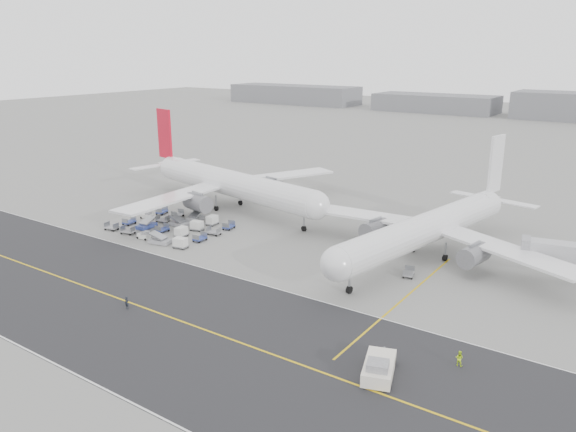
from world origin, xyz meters
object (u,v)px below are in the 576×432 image
Objects in this scene: airliner_a at (229,183)px; airliner_b at (430,227)px; pushback_tug at (379,368)px; ground_crew_a at (127,303)px; ground_crew_b at (459,358)px.

airliner_b is at bearing -84.01° from airliner_a.
pushback_tug is at bearing -115.38° from airliner_a.
pushback_tug is (9.33, -38.91, -4.40)m from airliner_b.
pushback_tug reaches higher than ground_crew_a.
airliner_a is 53.10m from ground_crew_a.
airliner_a is at bearing -29.03° from ground_crew_b.
airliner_b is 29.22× the size of ground_crew_b.
airliner_a is 32.31× the size of ground_crew_a.
ground_crew_a is at bearing 168.63° from pushback_tug.
airliner_a reaches higher than airliner_b.
airliner_a is at bearing -175.10° from airliner_b.
airliner_b is at bearing -63.07° from ground_crew_b.
pushback_tug is 4.77× the size of ground_crew_a.
ground_crew_a is (-26.82, -43.39, -4.50)m from airliner_b.
airliner_b is at bearing 85.03° from pushback_tug.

